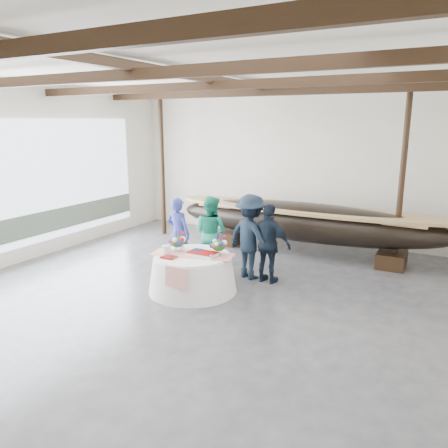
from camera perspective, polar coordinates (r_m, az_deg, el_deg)
The scene contains 13 objects.
floor at distance 8.86m, azimuth -6.40°, elevation -10.35°, with size 10.00×12.00×0.01m, color #3D3D42.
wall_back at distance 13.53m, azimuth 8.09°, elevation 7.70°, with size 10.00×0.02×4.50m, color silver.
wall_left at distance 11.81m, azimuth -27.16°, elevation 5.57°, with size 0.02×12.00×4.50m, color silver.
ceiling at distance 8.18m, azimuth -7.26°, elevation 19.93°, with size 10.00×12.00×0.01m, color white.
pavilion_structure at distance 8.77m, azimuth -4.11°, elevation 16.28°, with size 9.80×11.76×4.50m.
open_bay at distance 12.41m, azimuth -23.05°, elevation 4.30°, with size 0.03×7.00×3.20m.
longboat_display at distance 11.92m, azimuth 10.48°, elevation 0.31°, with size 7.58×1.52×1.42m.
banquet_table at distance 9.35m, azimuth -4.12°, elevation -6.36°, with size 1.87×1.87×0.80m.
tabletop_items at distance 9.27m, azimuth -3.81°, elevation -2.95°, with size 1.81×1.01×0.40m.
guest_woman_blue at distance 10.68m, azimuth -5.99°, elevation -1.21°, with size 0.64×0.42×1.76m, color navy.
guest_woman_teal at distance 10.59m, azimuth -1.75°, elevation -1.13°, with size 0.88×0.68×1.81m, color #1B8D6F.
guest_man_left at distance 9.94m, azimuth 3.52°, elevation -1.69°, with size 1.26×0.72×1.95m, color black.
guest_man_right at distance 9.70m, azimuth 5.89°, elevation -2.62°, with size 1.05×0.44×1.78m, color black.
Camera 1 is at (4.70, -6.62, 3.54)m, focal length 35.00 mm.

